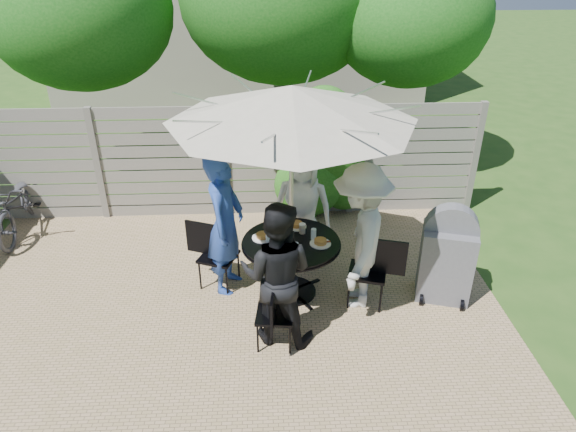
{
  "coord_description": "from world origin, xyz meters",
  "views": [
    {
      "loc": [
        0.61,
        -4.57,
        4.04
      ],
      "look_at": [
        0.88,
        0.99,
        1.03
      ],
      "focal_mm": 32.0,
      "sensor_mm": 36.0,
      "label": 1
    }
  ],
  "objects_px": {
    "chair_front": "(275,326)",
    "glass_front": "(296,248)",
    "person_back": "(303,207)",
    "plate_right": "(320,242)",
    "plate_left": "(262,236)",
    "glass_back": "(287,225)",
    "syrup_jug": "(287,233)",
    "person_front": "(277,275)",
    "glass_right": "(314,234)",
    "plate_front": "(285,255)",
    "glass_left": "(268,238)",
    "patio_table": "(291,257)",
    "chair_left": "(218,267)",
    "bicycle": "(19,205)",
    "chair_back": "(304,238)",
    "person_right": "(360,238)",
    "coffee_cup": "(302,229)",
    "bbq_grill": "(447,257)",
    "person_left": "(225,224)",
    "plate_back": "(296,225)",
    "umbrella": "(292,104)",
    "chair_right": "(368,284)"
  },
  "relations": [
    {
      "from": "umbrella",
      "to": "plate_front",
      "type": "distance_m",
      "value": 1.72
    },
    {
      "from": "glass_front",
      "to": "plate_front",
      "type": "bearing_deg",
      "value": -150.13
    },
    {
      "from": "person_right",
      "to": "glass_front",
      "type": "bearing_deg",
      "value": -70.3
    },
    {
      "from": "person_front",
      "to": "syrup_jug",
      "type": "height_order",
      "value": "person_front"
    },
    {
      "from": "chair_front",
      "to": "patio_table",
      "type": "bearing_deg",
      "value": -7.4
    },
    {
      "from": "syrup_jug",
      "to": "bbq_grill",
      "type": "xyz_separation_m",
      "value": [
        1.96,
        -0.21,
        -0.28
      ]
    },
    {
      "from": "person_right",
      "to": "coffee_cup",
      "type": "bearing_deg",
      "value": -106.77
    },
    {
      "from": "chair_left",
      "to": "glass_left",
      "type": "relative_size",
      "value": 6.45
    },
    {
      "from": "patio_table",
      "to": "bbq_grill",
      "type": "height_order",
      "value": "bbq_grill"
    },
    {
      "from": "glass_left",
      "to": "chair_front",
      "type": "bearing_deg",
      "value": -86.95
    },
    {
      "from": "patio_table",
      "to": "glass_back",
      "type": "relative_size",
      "value": 10.36
    },
    {
      "from": "umbrella",
      "to": "person_front",
      "type": "relative_size",
      "value": 1.96
    },
    {
      "from": "chair_front",
      "to": "glass_front",
      "type": "xyz_separation_m",
      "value": [
        0.27,
        0.66,
        0.6
      ]
    },
    {
      "from": "person_back",
      "to": "plate_left",
      "type": "xyz_separation_m",
      "value": [
        -0.55,
        -0.72,
        -0.02
      ]
    },
    {
      "from": "glass_left",
      "to": "bicycle",
      "type": "xyz_separation_m",
      "value": [
        -3.79,
        1.85,
        -0.4
      ]
    },
    {
      "from": "chair_front",
      "to": "plate_front",
      "type": "bearing_deg",
      "value": -7.33
    },
    {
      "from": "glass_left",
      "to": "plate_front",
      "type": "bearing_deg",
      "value": -58.37
    },
    {
      "from": "patio_table",
      "to": "glass_front",
      "type": "bearing_deg",
      "value": -81.87
    },
    {
      "from": "person_front",
      "to": "bicycle",
      "type": "xyz_separation_m",
      "value": [
        -3.87,
        2.62,
        -0.4
      ]
    },
    {
      "from": "umbrella",
      "to": "chair_back",
      "type": "distance_m",
      "value": 2.43
    },
    {
      "from": "plate_left",
      "to": "glass_left",
      "type": "bearing_deg",
      "value": -60.13
    },
    {
      "from": "person_front",
      "to": "glass_right",
      "type": "distance_m",
      "value": 0.97
    },
    {
      "from": "syrup_jug",
      "to": "bicycle",
      "type": "height_order",
      "value": "syrup_jug"
    },
    {
      "from": "chair_right",
      "to": "coffee_cup",
      "type": "bearing_deg",
      "value": -12.08
    },
    {
      "from": "person_front",
      "to": "plate_front",
      "type": "xyz_separation_m",
      "value": [
        0.11,
        0.46,
        -0.05
      ]
    },
    {
      "from": "person_back",
      "to": "plate_right",
      "type": "distance_m",
      "value": 0.91
    },
    {
      "from": "person_back",
      "to": "patio_table",
      "type": "bearing_deg",
      "value": -90.0
    },
    {
      "from": "person_back",
      "to": "glass_left",
      "type": "distance_m",
      "value": 0.97
    },
    {
      "from": "patio_table",
      "to": "plate_right",
      "type": "bearing_deg",
      "value": -13.87
    },
    {
      "from": "plate_front",
      "to": "bicycle",
      "type": "xyz_separation_m",
      "value": [
        -3.98,
        2.16,
        -0.35
      ]
    },
    {
      "from": "person_back",
      "to": "plate_front",
      "type": "bearing_deg",
      "value": -90.0
    },
    {
      "from": "person_back",
      "to": "plate_back",
      "type": "xyz_separation_m",
      "value": [
        -0.11,
        -0.46,
        -0.02
      ]
    },
    {
      "from": "patio_table",
      "to": "chair_left",
      "type": "bearing_deg",
      "value": 166.01
    },
    {
      "from": "bbq_grill",
      "to": "chair_front",
      "type": "bearing_deg",
      "value": -143.57
    },
    {
      "from": "bicycle",
      "to": "chair_back",
      "type": "bearing_deg",
      "value": -15.45
    },
    {
      "from": "person_back",
      "to": "syrup_jug",
      "type": "relative_size",
      "value": 10.44
    },
    {
      "from": "patio_table",
      "to": "person_left",
      "type": "height_order",
      "value": "person_left"
    },
    {
      "from": "person_back",
      "to": "glass_back",
      "type": "distance_m",
      "value": 0.58
    },
    {
      "from": "glass_back",
      "to": "syrup_jug",
      "type": "height_order",
      "value": "syrup_jug"
    },
    {
      "from": "plate_right",
      "to": "patio_table",
      "type": "bearing_deg",
      "value": 166.13
    },
    {
      "from": "glass_back",
      "to": "bicycle",
      "type": "height_order",
      "value": "glass_back"
    },
    {
      "from": "person_right",
      "to": "bbq_grill",
      "type": "distance_m",
      "value": 1.16
    },
    {
      "from": "person_right",
      "to": "syrup_jug",
      "type": "xyz_separation_m",
      "value": [
        -0.85,
        0.26,
        -0.06
      ]
    },
    {
      "from": "person_right",
      "to": "glass_left",
      "type": "bearing_deg",
      "value": -84.5
    },
    {
      "from": "person_left",
      "to": "plate_back",
      "type": "distance_m",
      "value": 0.91
    },
    {
      "from": "chair_back",
      "to": "plate_left",
      "type": "relative_size",
      "value": 3.35
    },
    {
      "from": "chair_right",
      "to": "glass_left",
      "type": "distance_m",
      "value": 1.36
    },
    {
      "from": "person_front",
      "to": "glass_left",
      "type": "bearing_deg",
      "value": -70.3
    },
    {
      "from": "plate_back",
      "to": "bbq_grill",
      "type": "height_order",
      "value": "bbq_grill"
    },
    {
      "from": "plate_front",
      "to": "glass_left",
      "type": "distance_m",
      "value": 0.37
    }
  ]
}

